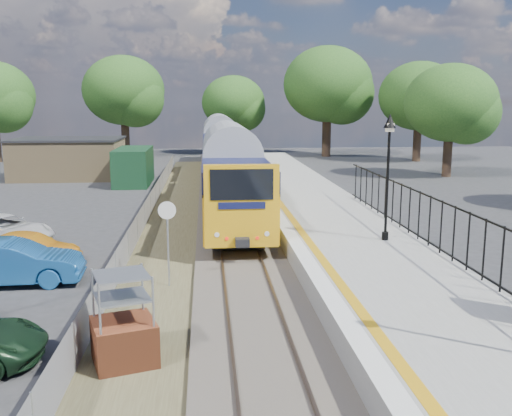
{
  "coord_description": "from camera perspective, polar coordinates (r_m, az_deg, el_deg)",
  "views": [
    {
      "loc": [
        -1.26,
        -13.98,
        5.91
      ],
      "look_at": [
        0.59,
        6.93,
        2.0
      ],
      "focal_mm": 40.0,
      "sensor_mm": 36.0,
      "label": 1
    }
  ],
  "objects": [
    {
      "name": "car_white",
      "position": [
        26.22,
        -23.96,
        -2.01
      ],
      "size": [
        4.9,
        3.84,
        1.24
      ],
      "primitive_type": "imported",
      "rotation": [
        0.0,
        0.0,
        1.1
      ],
      "color": "silver",
      "rests_on": "ground"
    },
    {
      "name": "speed_sign",
      "position": [
        18.32,
        -8.84,
        -2.12
      ],
      "size": [
        0.57,
        0.1,
        2.83
      ],
      "rotation": [
        0.0,
        0.0,
        -0.02
      ],
      "color": "#999EA3",
      "rests_on": "ground"
    },
    {
      "name": "car_blue",
      "position": [
        20.33,
        -23.2,
        -5.06
      ],
      "size": [
        4.56,
        1.8,
        1.48
      ],
      "primitive_type": "imported",
      "rotation": [
        0.0,
        0.0,
        1.62
      ],
      "color": "#164B87",
      "rests_on": "ground"
    },
    {
      "name": "track_bed",
      "position": [
        24.37,
        -3.08,
        -3.28
      ],
      "size": [
        5.9,
        80.0,
        0.29
      ],
      "color": "#473F38",
      "rests_on": "ground"
    },
    {
      "name": "platform_edge",
      "position": [
        22.79,
        3.63,
        -2.15
      ],
      "size": [
        0.9,
        70.0,
        0.01
      ],
      "color": "silver",
      "rests_on": "platform"
    },
    {
      "name": "victorian_lamp_north",
      "position": [
        21.09,
        13.14,
        5.89
      ],
      "size": [
        0.44,
        0.44,
        4.6
      ],
      "color": "black",
      "rests_on": "platform"
    },
    {
      "name": "wire_fence",
      "position": [
        26.68,
        -11.29,
        -1.13
      ],
      "size": [
        0.06,
        52.0,
        1.2
      ],
      "color": "#999EA3",
      "rests_on": "ground"
    },
    {
      "name": "outbuilding",
      "position": [
        46.41,
        -17.1,
        4.67
      ],
      "size": [
        10.8,
        10.1,
        3.12
      ],
      "color": "#9D8258",
      "rests_on": "ground"
    },
    {
      "name": "palisade_fence",
      "position": [
        18.45,
        20.14,
        -2.87
      ],
      "size": [
        0.12,
        26.0,
        2.0
      ],
      "color": "black",
      "rests_on": "platform"
    },
    {
      "name": "train",
      "position": [
        40.56,
        -3.28,
        5.49
      ],
      "size": [
        2.82,
        40.83,
        3.51
      ],
      "color": "gold",
      "rests_on": "ground"
    },
    {
      "name": "platform",
      "position": [
        23.29,
        8.65,
        -3.13
      ],
      "size": [
        5.0,
        70.0,
        0.9
      ],
      "primitive_type": "cube",
      "color": "gray",
      "rests_on": "ground"
    },
    {
      "name": "tree_line",
      "position": [
        56.04,
        -2.39,
        11.26
      ],
      "size": [
        56.8,
        43.8,
        11.88
      ],
      "color": "#332319",
      "rests_on": "ground"
    },
    {
      "name": "brick_plinth",
      "position": [
        13.45,
        -13.13,
        -10.94
      ],
      "size": [
        1.7,
        1.7,
        2.18
      ],
      "rotation": [
        0.0,
        0.0,
        0.31
      ],
      "color": "brown",
      "rests_on": "ground"
    },
    {
      "name": "car_yellow",
      "position": [
        22.86,
        -21.6,
        -3.73
      ],
      "size": [
        4.17,
        2.57,
        1.13
      ],
      "primitive_type": "imported",
      "rotation": [
        0.0,
        0.0,
        1.3
      ],
      "color": "orange",
      "rests_on": "ground"
    },
    {
      "name": "ground",
      "position": [
        15.23,
        0.07,
        -12.29
      ],
      "size": [
        120.0,
        120.0,
        0.0
      ],
      "primitive_type": "plane",
      "color": "#2D2D30",
      "rests_on": "ground"
    }
  ]
}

